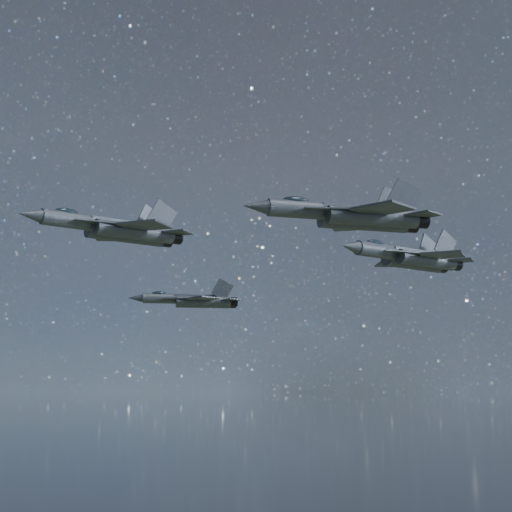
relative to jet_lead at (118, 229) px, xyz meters
name	(u,v)px	position (x,y,z in m)	size (l,w,h in m)	color
jet_lead	(118,229)	(0.00, 0.00, 0.00)	(18.84, 12.69, 4.75)	#2E343A
jet_left	(194,300)	(15.75, 26.78, -4.08)	(16.39, 11.27, 4.11)	#2E343A
jet_right	(353,216)	(18.11, -19.33, -1.31)	(18.03, 12.74, 4.57)	#2E343A
jet_slot	(411,258)	(34.67, -1.43, -1.31)	(19.37, 13.06, 4.88)	#2E343A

